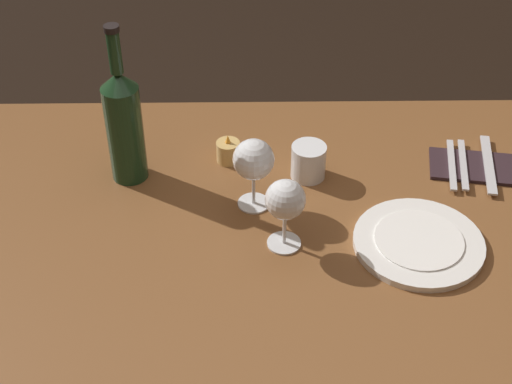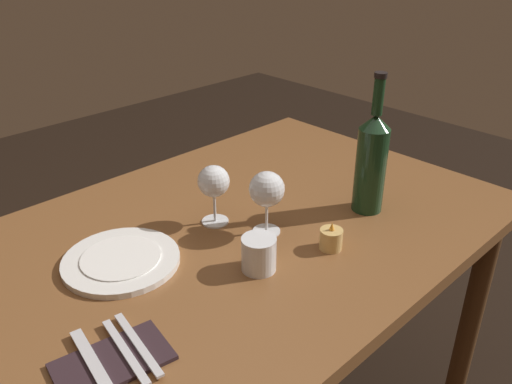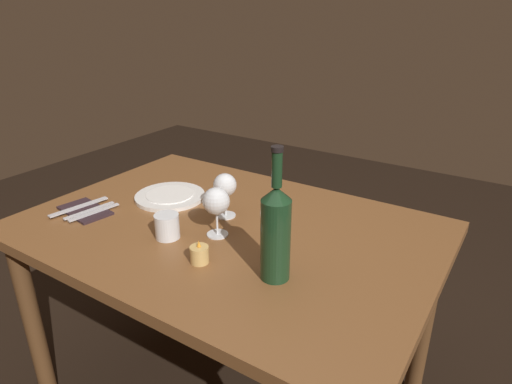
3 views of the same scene
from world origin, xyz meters
The scene contains 11 objects.
dining_table centered at (0.00, 0.00, 0.65)m, with size 1.30×0.90×0.74m.
wine_glass_left centered at (-0.01, 0.06, 0.85)m, with size 0.08×0.08×0.16m.
wine_glass_right centered at (0.04, -0.06, 0.85)m, with size 0.08×0.08×0.15m.
wine_bottle centered at (-0.28, 0.16, 0.87)m, with size 0.08×0.08×0.35m.
water_tumbler centered at (0.10, 0.16, 0.77)m, with size 0.07×0.07×0.08m.
votive_candle centered at (-0.07, 0.21, 0.76)m, with size 0.05×0.05×0.07m.
dinner_plate centered at (0.30, -0.06, 0.75)m, with size 0.25×0.25×0.02m.
folded_napkin centered at (0.47, 0.18, 0.74)m, with size 0.21×0.14×0.01m.
fork_inner centered at (0.44, 0.18, 0.75)m, with size 0.04×0.18×0.00m.
fork_outer centered at (0.42, 0.18, 0.75)m, with size 0.04×0.18×0.00m.
table_knife centered at (0.50, 0.18, 0.75)m, with size 0.05×0.21×0.00m.
Camera 3 is at (-0.76, 1.00, 1.39)m, focal length 31.03 mm.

